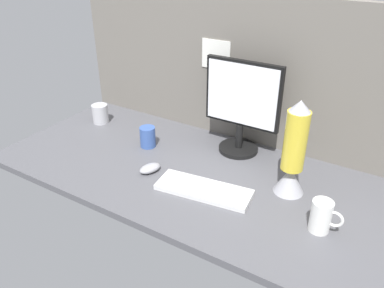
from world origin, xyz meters
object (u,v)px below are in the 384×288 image
(monitor, at_px, (242,105))
(lava_lamp, at_px, (293,156))
(mouse, at_px, (150,168))
(mug_steel, at_px, (100,114))
(keyboard, at_px, (204,190))
(mug_ceramic_white, at_px, (322,216))
(mug_ceramic_blue, at_px, (148,137))

(monitor, xyz_separation_m, lava_lamp, (0.30, -0.20, -0.07))
(mouse, relative_size, mug_steel, 0.98)
(monitor, xyz_separation_m, mug_steel, (-0.75, -0.11, -0.18))
(mouse, bearing_deg, lava_lamp, 36.96)
(keyboard, xyz_separation_m, mouse, (-0.26, 0.01, 0.01))
(mug_steel, bearing_deg, mouse, -26.17)
(mouse, xyz_separation_m, mug_ceramic_white, (0.70, 0.01, 0.04))
(monitor, relative_size, mug_ceramic_white, 3.61)
(mug_steel, distance_m, lava_lamp, 1.06)
(monitor, bearing_deg, mug_ceramic_blue, -153.05)
(keyboard, distance_m, mug_ceramic_white, 0.44)
(monitor, bearing_deg, mouse, -122.99)
(mouse, xyz_separation_m, mug_ceramic_blue, (-0.14, 0.17, 0.03))
(mug_ceramic_blue, bearing_deg, monitor, 26.95)
(keyboard, relative_size, mug_ceramic_white, 3.18)
(monitor, relative_size, mug_ceramic_blue, 4.30)
(mug_steel, height_order, lava_lamp, lava_lamp)
(mug_steel, relative_size, lava_lamp, 0.26)
(mug_ceramic_blue, bearing_deg, keyboard, -23.94)
(mouse, bearing_deg, mug_steel, 173.44)
(lava_lamp, bearing_deg, mug_ceramic_white, -44.55)
(mouse, distance_m, lava_lamp, 0.58)
(mug_ceramic_blue, bearing_deg, mug_ceramic_white, -11.04)
(keyboard, bearing_deg, mug_steel, 154.10)
(monitor, bearing_deg, lava_lamp, -32.85)
(mouse, relative_size, lava_lamp, 0.25)
(mug_ceramic_blue, height_order, mug_ceramic_white, mug_ceramic_white)
(mug_ceramic_white, height_order, lava_lamp, lava_lamp)
(lava_lamp, bearing_deg, keyboard, -147.74)
(monitor, relative_size, mug_steel, 4.27)
(mug_steel, bearing_deg, mug_ceramic_blue, -11.92)
(mug_ceramic_blue, xyz_separation_m, lava_lamp, (0.68, -0.00, 0.11))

